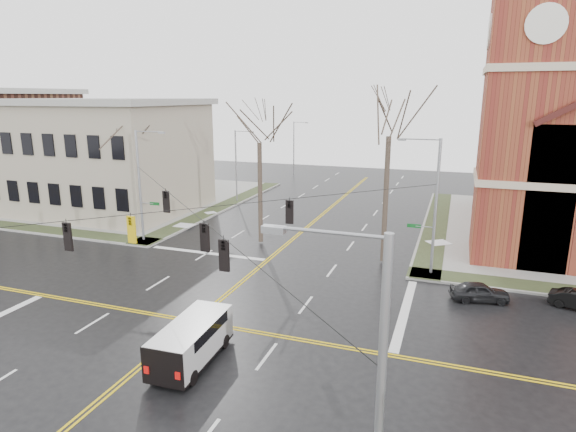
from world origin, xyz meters
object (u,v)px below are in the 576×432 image
(signal_pole_ne, at_px, (433,203))
(tree_nw_far, at_px, (126,143))
(cargo_van, at_px, (194,337))
(parked_car_a, at_px, (480,292))
(signal_pole_se, at_px, (371,419))
(streetlight_north_a, at_px, (237,163))
(tree_nw_near, at_px, (259,136))
(streetlight_north_b, at_px, (295,146))
(tree_ne, at_px, (389,128))
(signal_pole_nw, at_px, (141,183))

(signal_pole_ne, height_order, tree_nw_far, tree_nw_far)
(cargo_van, relative_size, parked_car_a, 1.51)
(signal_pole_se, height_order, parked_car_a, signal_pole_se)
(streetlight_north_a, distance_m, tree_nw_far, 14.81)
(signal_pole_ne, relative_size, tree_nw_near, 0.75)
(streetlight_north_b, relative_size, tree_nw_near, 0.66)
(tree_nw_far, distance_m, tree_ne, 22.64)
(signal_pole_ne, distance_m, tree_ne, 5.90)
(streetlight_north_a, bearing_deg, tree_nw_far, -105.36)
(signal_pole_ne, xyz_separation_m, tree_nw_near, (-13.44, 2.79, 3.77))
(signal_pole_nw, distance_m, tree_ne, 19.98)
(signal_pole_nw, bearing_deg, streetlight_north_b, 88.95)
(signal_pole_ne, height_order, tree_ne, tree_ne)
(parked_car_a, distance_m, tree_nw_far, 30.42)
(tree_ne, bearing_deg, parked_car_a, -37.32)
(tree_nw_near, bearing_deg, parked_car_a, -20.82)
(signal_pole_se, relative_size, streetlight_north_a, 1.12)
(tree_nw_far, relative_size, tree_nw_near, 0.89)
(streetlight_north_a, distance_m, cargo_van, 33.98)
(signal_pole_ne, relative_size, tree_ne, 0.67)
(cargo_van, distance_m, parked_car_a, 16.87)
(tree_nw_far, bearing_deg, cargo_van, -46.64)
(streetlight_north_a, xyz_separation_m, parked_car_a, (25.10, -20.01, -3.90))
(tree_ne, bearing_deg, streetlight_north_a, 141.03)
(signal_pole_nw, relative_size, streetlight_north_a, 1.12)
(streetlight_north_b, distance_m, tree_ne, 40.13)
(signal_pole_se, distance_m, streetlight_north_a, 45.20)
(tree_nw_far, bearing_deg, streetlight_north_a, 74.64)
(signal_pole_nw, distance_m, tree_nw_near, 10.33)
(signal_pole_ne, height_order, tree_nw_near, tree_nw_near)
(streetlight_north_b, bearing_deg, signal_pole_ne, -58.95)
(signal_pole_se, bearing_deg, signal_pole_nw, 134.55)
(tree_ne, bearing_deg, tree_nw_near, 172.04)
(signal_pole_nw, height_order, tree_ne, tree_ne)
(signal_pole_nw, height_order, tree_nw_far, tree_nw_far)
(signal_pole_se, relative_size, tree_ne, 0.67)
(signal_pole_ne, distance_m, cargo_van, 17.96)
(cargo_van, distance_m, tree_nw_far, 24.89)
(cargo_van, height_order, tree_ne, tree_ne)
(signal_pole_ne, bearing_deg, signal_pole_nw, 180.00)
(tree_ne, bearing_deg, cargo_van, -110.46)
(signal_pole_ne, height_order, streetlight_north_a, signal_pole_ne)
(parked_car_a, bearing_deg, signal_pole_ne, 29.12)
(signal_pole_nw, height_order, parked_car_a, signal_pole_nw)
(signal_pole_nw, height_order, streetlight_north_a, signal_pole_nw)
(parked_car_a, relative_size, tree_ne, 0.25)
(signal_pole_ne, distance_m, streetlight_north_b, 42.61)
(tree_nw_far, bearing_deg, signal_pole_nw, -39.20)
(tree_ne, bearing_deg, signal_pole_ne, -22.77)
(signal_pole_se, height_order, streetlight_north_a, signal_pole_se)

